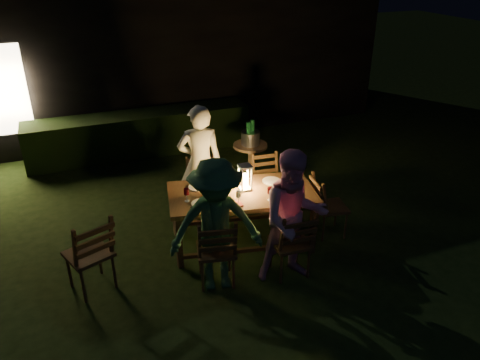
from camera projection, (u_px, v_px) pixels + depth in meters
name	position (u px, v px, depth m)	size (l,w,h in m)	color
garden_envelope	(137.00, 47.00, 10.63)	(40.00, 40.00, 3.20)	black
dining_table	(242.00, 197.00, 6.08)	(2.03, 1.27, 0.78)	#4F351A
chair_near_left	(217.00, 262.00, 5.51)	(0.53, 0.56, 0.99)	#4F351A
chair_near_right	(290.00, 254.00, 5.66)	(0.46, 0.49, 0.97)	#4F351A
chair_far_left	(202.00, 200.00, 6.87)	(0.51, 0.54, 0.94)	#4F351A
chair_far_right	(268.00, 195.00, 7.04)	(0.44, 0.47, 0.91)	#4F351A
chair_end	(329.00, 216.00, 6.47)	(0.51, 0.48, 0.93)	#4F351A
chair_spare	(91.00, 266.00, 5.40)	(0.62, 0.64, 1.05)	#4F351A
person_house_side	(200.00, 163.00, 6.65)	(0.63, 0.41, 1.72)	white
person_opp_right	(294.00, 218.00, 5.38)	(0.81, 0.63, 1.66)	#DE99C1
person_opp_left	(216.00, 226.00, 5.23)	(1.06, 0.61, 1.64)	#387040
lantern	(245.00, 179.00, 6.02)	(0.16, 0.16, 0.35)	white
plate_far_left	(198.00, 187.00, 6.14)	(0.25, 0.25, 0.01)	white
plate_near_left	(201.00, 203.00, 5.75)	(0.25, 0.25, 0.01)	white
plate_far_right	(272.00, 181.00, 6.31)	(0.25, 0.25, 0.01)	white
plate_near_right	(280.00, 196.00, 5.92)	(0.25, 0.25, 0.01)	white
wineglass_a	(216.00, 178.00, 6.20)	(0.06, 0.06, 0.18)	#59070F
wineglass_b	(187.00, 195.00, 5.78)	(0.06, 0.06, 0.18)	#59070F
wineglass_c	(270.00, 194.00, 5.81)	(0.06, 0.06, 0.18)	#59070F
wineglass_d	(285.00, 176.00, 6.26)	(0.06, 0.06, 0.18)	#59070F
wineglass_e	(238.00, 197.00, 5.72)	(0.06, 0.06, 0.18)	silver
bottle_table	(223.00, 184.00, 5.94)	(0.07, 0.07, 0.28)	#0F471E
napkin_left	(235.00, 204.00, 5.73)	(0.18, 0.14, 0.01)	red
napkin_right	(289.00, 199.00, 5.87)	(0.18, 0.14, 0.01)	red
phone	(196.00, 207.00, 5.67)	(0.14, 0.07, 0.01)	black
side_table	(250.00, 149.00, 7.61)	(0.56, 0.56, 0.75)	olive
ice_bucket	(250.00, 138.00, 7.52)	(0.30, 0.30, 0.22)	#A5A8AD
bottle_bucket_a	(248.00, 136.00, 7.45)	(0.07, 0.07, 0.32)	#0F471E
bottle_bucket_b	(252.00, 134.00, 7.55)	(0.07, 0.07, 0.32)	#0F471E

